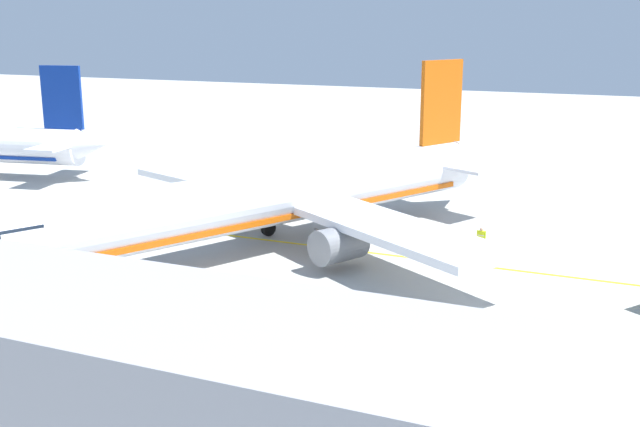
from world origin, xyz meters
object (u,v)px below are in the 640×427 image
airliner_foreground (280,197)px  crew_marshaller (14,288)px  service_truck_catering (239,319)px  crew_loader_right (481,238)px  crew_loader_left (462,242)px

airliner_foreground → crew_marshaller: bearing=153.5°
airliner_foreground → crew_marshaller: size_ratio=21.70×
service_truck_catering → crew_marshaller: bearing=89.2°
crew_marshaller → service_truck_catering: bearing=-90.8°
crew_loader_right → crew_loader_left: bearing=145.4°
airliner_foreground → crew_marshaller: airliner_foreground is taller
airliner_foreground → service_truck_catering: 17.13m
crew_loader_left → service_truck_catering: bearing=161.9°
airliner_foreground → crew_loader_left: 12.33m
crew_marshaller → crew_loader_left: 26.93m
crew_loader_right → service_truck_catering: bearing=160.6°
airliner_foreground → crew_loader_right: size_ratio=22.78×
service_truck_catering → crew_loader_left: 19.48m
crew_marshaller → crew_loader_right: bearing=-46.4°
airliner_foreground → crew_loader_left: size_ratio=23.10×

